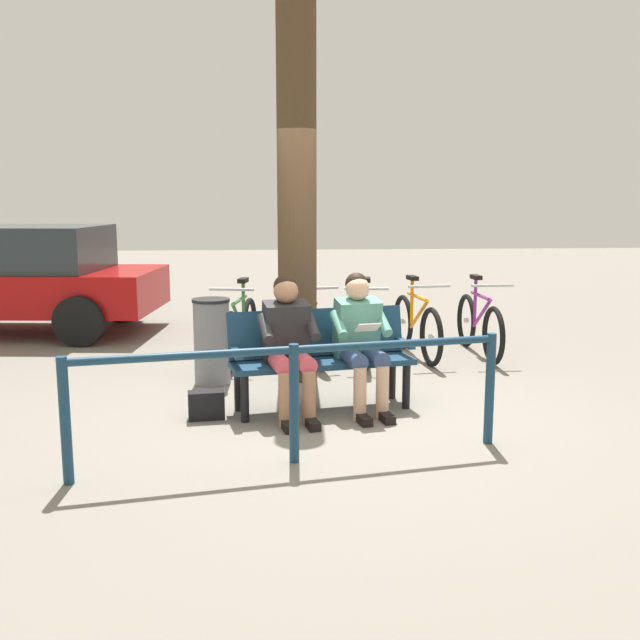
# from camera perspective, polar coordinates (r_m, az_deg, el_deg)

# --- Properties ---
(ground_plane) EXTENTS (40.00, 40.00, 0.00)m
(ground_plane) POSITION_cam_1_polar(r_m,az_deg,el_deg) (6.14, 1.91, -7.68)
(ground_plane) COLOR slate
(bench) EXTENTS (1.66, 0.79, 0.87)m
(bench) POSITION_cam_1_polar(r_m,az_deg,el_deg) (6.27, 0.01, -2.54)
(bench) COLOR navy
(bench) RESTS_ON ground
(person_reading) EXTENTS (0.54, 0.81, 1.20)m
(person_reading) POSITION_cam_1_polar(r_m,az_deg,el_deg) (6.17, 3.25, -1.24)
(person_reading) COLOR #4C8C7A
(person_reading) RESTS_ON ground
(person_companion) EXTENTS (0.54, 0.81, 1.20)m
(person_companion) POSITION_cam_1_polar(r_m,az_deg,el_deg) (6.00, -2.55, -1.56)
(person_companion) COLOR #262628
(person_companion) RESTS_ON ground
(handbag) EXTENTS (0.32, 0.18, 0.24)m
(handbag) POSITION_cam_1_polar(r_m,az_deg,el_deg) (6.09, -9.11, -6.77)
(handbag) COLOR black
(handbag) RESTS_ON ground
(tree_trunk) EXTENTS (0.39, 0.39, 3.98)m
(tree_trunk) POSITION_cam_1_polar(r_m,az_deg,el_deg) (7.14, -1.87, 10.93)
(tree_trunk) COLOR #4C3823
(tree_trunk) RESTS_ON ground
(litter_bin) EXTENTS (0.37, 0.37, 0.86)m
(litter_bin) POSITION_cam_1_polar(r_m,az_deg,el_deg) (7.16, -8.67, -1.71)
(litter_bin) COLOR slate
(litter_bin) RESTS_ON ground
(bicycle_black) EXTENTS (0.48, 1.68, 0.94)m
(bicycle_black) POSITION_cam_1_polar(r_m,az_deg,el_deg) (8.60, 12.65, -0.40)
(bicycle_black) COLOR black
(bicycle_black) RESTS_ON ground
(bicycle_green) EXTENTS (0.48, 1.68, 0.94)m
(bicycle_green) POSITION_cam_1_polar(r_m,az_deg,el_deg) (8.40, 7.74, -0.50)
(bicycle_green) COLOR black
(bicycle_green) RESTS_ON ground
(bicycle_silver) EXTENTS (0.48, 1.67, 0.94)m
(bicycle_silver) POSITION_cam_1_polar(r_m,az_deg,el_deg) (8.15, 3.72, -0.75)
(bicycle_silver) COLOR black
(bicycle_silver) RESTS_ON ground
(bicycle_red) EXTENTS (0.53, 1.66, 0.94)m
(bicycle_red) POSITION_cam_1_polar(r_m,az_deg,el_deg) (8.15, -1.05, -0.72)
(bicycle_red) COLOR black
(bicycle_red) RESTS_ON ground
(bicycle_purple) EXTENTS (0.49, 1.66, 0.94)m
(bicycle_purple) POSITION_cam_1_polar(r_m,az_deg,el_deg) (8.11, -6.40, -0.83)
(bicycle_purple) COLOR black
(bicycle_purple) RESTS_ON ground
(railing_fence) EXTENTS (3.04, 0.63, 0.85)m
(railing_fence) POSITION_cam_1_polar(r_m,az_deg,el_deg) (4.94, -2.11, -4.89)
(railing_fence) COLOR navy
(railing_fence) RESTS_ON ground
(parked_car) EXTENTS (4.35, 2.33, 1.47)m
(parked_car) POSITION_cam_1_polar(r_m,az_deg,el_deg) (10.67, -23.80, 3.18)
(parked_car) COLOR #A50C0C
(parked_car) RESTS_ON ground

